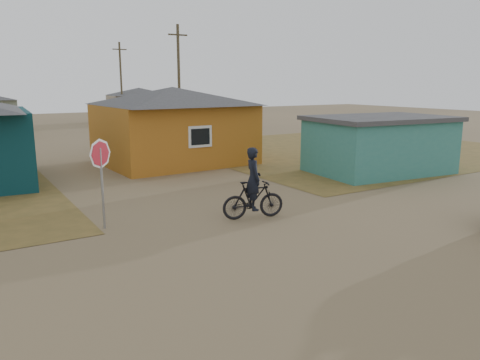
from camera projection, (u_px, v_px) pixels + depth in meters
ground at (311, 251)px, 11.61m from camera, size 120.00×120.00×0.00m
grass_ne at (348, 149)px, 29.63m from camera, size 20.00×18.00×0.00m
house_yellow at (173, 124)px, 24.15m from camera, size 7.72×6.76×3.90m
shed_turquoise at (379, 144)px, 21.64m from camera, size 6.71×4.93×2.60m
house_beige_east at (140, 104)px, 49.70m from camera, size 6.95×6.05×3.60m
utility_pole_near at (179, 82)px, 32.44m from camera, size 1.40×0.20×8.00m
utility_pole_far at (121, 82)px, 46.28m from camera, size 1.40×0.20×8.00m
stop_sign at (101, 163)px, 13.05m from camera, size 0.84×0.21×2.59m
cyclist at (253, 193)px, 14.28m from camera, size 2.03×1.01×2.21m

